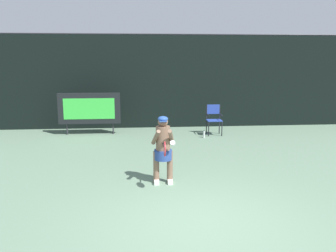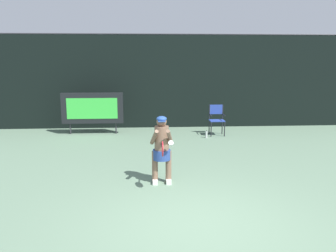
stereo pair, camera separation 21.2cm
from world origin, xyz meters
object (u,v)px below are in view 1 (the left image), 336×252
object	(u,v)px
scoreboard	(89,108)
tennis_player	(163,147)
tennis_racket	(165,149)
umpire_chair	(214,118)
water_bottle	(204,134)

from	to	relation	value
scoreboard	tennis_player	size ratio (longest dim) A/B	1.47
tennis_racket	tennis_player	bearing A→B (deg)	90.48
scoreboard	tennis_racket	distance (m)	6.30
scoreboard	tennis_racket	bearing A→B (deg)	-68.95
umpire_chair	tennis_racket	size ratio (longest dim) A/B	1.79
umpire_chair	tennis_racket	xyz separation A→B (m)	(-2.19, -5.43, 0.31)
water_bottle	tennis_player	world-z (taller)	tennis_player
tennis_player	tennis_racket	bearing A→B (deg)	-90.88
scoreboard	tennis_racket	world-z (taller)	scoreboard
scoreboard	water_bottle	size ratio (longest dim) A/B	8.30
scoreboard	water_bottle	bearing A→B (deg)	-12.82
water_bottle	tennis_player	bearing A→B (deg)	-111.67
water_bottle	umpire_chair	bearing A→B (deg)	46.80
tennis_player	tennis_racket	distance (m)	0.58
tennis_player	water_bottle	bearing A→B (deg)	68.33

